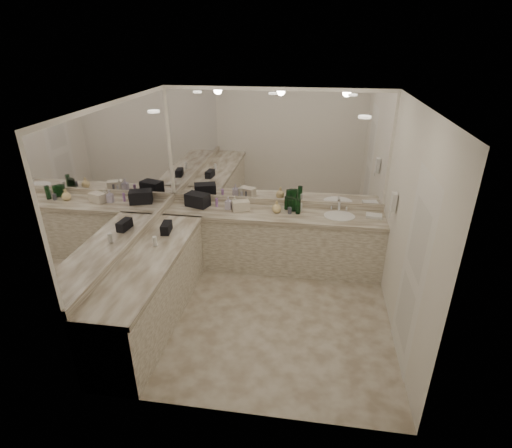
% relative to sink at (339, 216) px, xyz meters
% --- Properties ---
extents(floor, '(3.20, 3.20, 0.00)m').
position_rel_sink_xyz_m(floor, '(-0.95, -1.20, -0.90)').
color(floor, '#BDB29F').
rests_on(floor, ground).
extents(ceiling, '(3.20, 3.20, 0.00)m').
position_rel_sink_xyz_m(ceiling, '(-0.95, -1.20, 1.71)').
color(ceiling, white).
rests_on(ceiling, floor).
extents(wall_back, '(3.20, 0.02, 2.60)m').
position_rel_sink_xyz_m(wall_back, '(-0.95, 0.30, 0.41)').
color(wall_back, silver).
rests_on(wall_back, floor).
extents(wall_left, '(0.02, 3.00, 2.60)m').
position_rel_sink_xyz_m(wall_left, '(-2.55, -1.20, 0.41)').
color(wall_left, silver).
rests_on(wall_left, floor).
extents(wall_right, '(0.02, 3.00, 2.60)m').
position_rel_sink_xyz_m(wall_right, '(0.65, -1.20, 0.41)').
color(wall_right, silver).
rests_on(wall_right, floor).
extents(vanity_back_base, '(3.20, 0.60, 0.84)m').
position_rel_sink_xyz_m(vanity_back_base, '(-0.95, 0.00, -0.48)').
color(vanity_back_base, silver).
rests_on(vanity_back_base, floor).
extents(vanity_back_top, '(3.20, 0.64, 0.06)m').
position_rel_sink_xyz_m(vanity_back_top, '(-0.95, -0.01, -0.03)').
color(vanity_back_top, beige).
rests_on(vanity_back_top, vanity_back_base).
extents(vanity_left_base, '(0.60, 2.40, 0.84)m').
position_rel_sink_xyz_m(vanity_left_base, '(-2.25, -1.50, -0.48)').
color(vanity_left_base, silver).
rests_on(vanity_left_base, floor).
extents(vanity_left_top, '(0.64, 2.42, 0.06)m').
position_rel_sink_xyz_m(vanity_left_top, '(-2.24, -1.50, -0.03)').
color(vanity_left_top, beige).
rests_on(vanity_left_top, vanity_left_base).
extents(backsplash_back, '(3.20, 0.04, 0.10)m').
position_rel_sink_xyz_m(backsplash_back, '(-0.95, 0.28, 0.05)').
color(backsplash_back, beige).
rests_on(backsplash_back, vanity_back_top).
extents(backsplash_left, '(0.04, 3.00, 0.10)m').
position_rel_sink_xyz_m(backsplash_left, '(-2.53, -1.20, 0.05)').
color(backsplash_left, beige).
rests_on(backsplash_left, vanity_left_top).
extents(mirror_back, '(3.12, 0.01, 1.55)m').
position_rel_sink_xyz_m(mirror_back, '(-0.95, 0.29, 0.88)').
color(mirror_back, white).
rests_on(mirror_back, wall_back).
extents(mirror_left, '(0.01, 2.92, 1.55)m').
position_rel_sink_xyz_m(mirror_left, '(-2.54, -1.20, 0.88)').
color(mirror_left, white).
rests_on(mirror_left, wall_left).
extents(sink, '(0.44, 0.44, 0.03)m').
position_rel_sink_xyz_m(sink, '(0.00, 0.00, 0.00)').
color(sink, white).
rests_on(sink, vanity_back_top).
extents(faucet, '(0.24, 0.16, 0.14)m').
position_rel_sink_xyz_m(faucet, '(0.00, 0.21, 0.07)').
color(faucet, silver).
rests_on(faucet, vanity_back_top).
extents(wall_phone, '(0.06, 0.10, 0.24)m').
position_rel_sink_xyz_m(wall_phone, '(0.61, -0.50, 0.46)').
color(wall_phone, white).
rests_on(wall_phone, wall_right).
extents(door, '(0.02, 0.82, 2.10)m').
position_rel_sink_xyz_m(door, '(0.64, -1.70, 0.16)').
color(door, white).
rests_on(door, wall_right).
extents(black_toiletry_bag, '(0.38, 0.30, 0.19)m').
position_rel_sink_xyz_m(black_toiletry_bag, '(-2.09, 0.07, 0.10)').
color(black_toiletry_bag, black).
rests_on(black_toiletry_bag, vanity_back_top).
extents(black_bag_spill, '(0.14, 0.25, 0.13)m').
position_rel_sink_xyz_m(black_bag_spill, '(-2.25, -0.85, 0.07)').
color(black_bag_spill, black).
rests_on(black_bag_spill, vanity_left_top).
extents(cream_cosmetic_case, '(0.28, 0.23, 0.14)m').
position_rel_sink_xyz_m(cream_cosmetic_case, '(-1.42, 0.00, 0.08)').
color(cream_cosmetic_case, beige).
rests_on(cream_cosmetic_case, vanity_back_top).
extents(hand_towel, '(0.24, 0.17, 0.04)m').
position_rel_sink_xyz_m(hand_towel, '(0.48, 0.04, 0.02)').
color(hand_towel, white).
rests_on(hand_towel, vanity_back_top).
extents(lotion_left, '(0.05, 0.05, 0.12)m').
position_rel_sink_xyz_m(lotion_left, '(-2.25, -1.24, 0.06)').
color(lotion_left, white).
rests_on(lotion_left, vanity_left_top).
extents(soap_bottle_a, '(0.10, 0.10, 0.20)m').
position_rel_sink_xyz_m(soap_bottle_a, '(-1.52, 0.04, 0.11)').
color(soap_bottle_a, silver).
rests_on(soap_bottle_a, vanity_back_top).
extents(soap_bottle_b, '(0.09, 0.10, 0.19)m').
position_rel_sink_xyz_m(soap_bottle_b, '(-1.61, 0.02, 0.10)').
color(soap_bottle_b, silver).
rests_on(soap_bottle_b, vanity_back_top).
extents(soap_bottle_c, '(0.18, 0.18, 0.18)m').
position_rel_sink_xyz_m(soap_bottle_c, '(-0.90, 0.00, 0.09)').
color(soap_bottle_c, '#EACD88').
rests_on(soap_bottle_c, vanity_back_top).
extents(green_bottle_0, '(0.07, 0.07, 0.22)m').
position_rel_sink_xyz_m(green_bottle_0, '(-0.59, 0.01, 0.11)').
color(green_bottle_0, '#11421B').
rests_on(green_bottle_0, vanity_back_top).
extents(green_bottle_1, '(0.07, 0.07, 0.19)m').
position_rel_sink_xyz_m(green_bottle_1, '(-0.66, 0.10, 0.10)').
color(green_bottle_1, '#11421B').
rests_on(green_bottle_1, vanity_back_top).
extents(green_bottle_2, '(0.07, 0.07, 0.20)m').
position_rel_sink_xyz_m(green_bottle_2, '(-0.76, 0.15, 0.10)').
color(green_bottle_2, '#11421B').
rests_on(green_bottle_2, vanity_back_top).
extents(green_bottle_3, '(0.07, 0.07, 0.20)m').
position_rel_sink_xyz_m(green_bottle_3, '(-0.72, 0.13, 0.11)').
color(green_bottle_3, '#11421B').
rests_on(green_bottle_3, vanity_back_top).
extents(amenity_bottle_0, '(0.05, 0.05, 0.10)m').
position_rel_sink_xyz_m(amenity_bottle_0, '(-1.37, -0.00, 0.05)').
color(amenity_bottle_0, '#3F3F4C').
rests_on(amenity_bottle_0, vanity_back_top).
extents(amenity_bottle_1, '(0.04, 0.04, 0.13)m').
position_rel_sink_xyz_m(amenity_bottle_1, '(-1.80, 0.09, 0.07)').
color(amenity_bottle_1, '#9966B2').
rests_on(amenity_bottle_1, vanity_back_top).
extents(amenity_bottle_2, '(0.06, 0.06, 0.10)m').
position_rel_sink_xyz_m(amenity_bottle_2, '(-0.71, -0.01, 0.05)').
color(amenity_bottle_2, '#3F3F4C').
rests_on(amenity_bottle_2, vanity_back_top).
extents(amenity_bottle_3, '(0.05, 0.05, 0.10)m').
position_rel_sink_xyz_m(amenity_bottle_3, '(-1.50, 0.07, 0.05)').
color(amenity_bottle_3, silver).
rests_on(amenity_bottle_3, vanity_back_top).
extents(amenity_bottle_4, '(0.05, 0.05, 0.12)m').
position_rel_sink_xyz_m(amenity_bottle_4, '(-0.56, 0.10, 0.07)').
color(amenity_bottle_4, white).
rests_on(amenity_bottle_4, vanity_back_top).
extents(amenity_bottle_5, '(0.05, 0.05, 0.11)m').
position_rel_sink_xyz_m(amenity_bottle_5, '(-1.42, 0.06, 0.06)').
color(amenity_bottle_5, '#3F3F4C').
rests_on(amenity_bottle_5, vanity_back_top).
extents(amenity_bottle_6, '(0.04, 0.04, 0.08)m').
position_rel_sink_xyz_m(amenity_bottle_6, '(-2.19, 0.04, 0.04)').
color(amenity_bottle_6, '#E0B28C').
rests_on(amenity_bottle_6, vanity_back_top).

